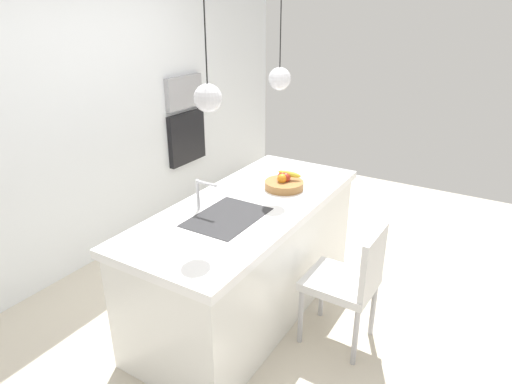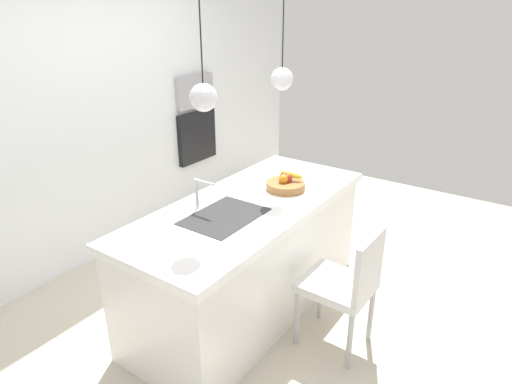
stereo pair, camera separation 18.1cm
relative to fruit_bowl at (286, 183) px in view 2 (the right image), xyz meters
The scene contains 11 objects.
floor 1.02m from the fruit_bowl, 167.29° to the left, with size 6.60×6.60×0.00m, color beige.
back_wall 1.81m from the fruit_bowl, 102.37° to the left, with size 6.00×0.10×2.60m, color white.
kitchen_island 0.63m from the fruit_bowl, 167.29° to the left, with size 2.08×0.87×0.89m.
sink_basin 0.66m from the fruit_bowl, behind, with size 0.56×0.40×0.02m, color #2D2D30.
faucet 0.73m from the fruit_bowl, 155.44° to the left, with size 0.02×0.17×0.22m.
fruit_bowl is the anchor object (origin of this frame).
microwave 1.91m from the fruit_bowl, 63.38° to the left, with size 0.54×0.08×0.34m, color #9E9EA3.
oven 1.87m from the fruit_bowl, 63.38° to the left, with size 0.56×0.08×0.56m, color black.
chair_near 0.90m from the fruit_bowl, 118.15° to the right, with size 0.42×0.46×0.90m.
pendant_light_left 1.13m from the fruit_bowl, behind, with size 0.16×0.16×0.76m.
pendant_light_right 0.78m from the fruit_bowl, 59.94° to the left, with size 0.16×0.16×0.76m.
Camera 2 is at (-2.37, -1.71, 2.19)m, focal length 31.24 mm.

